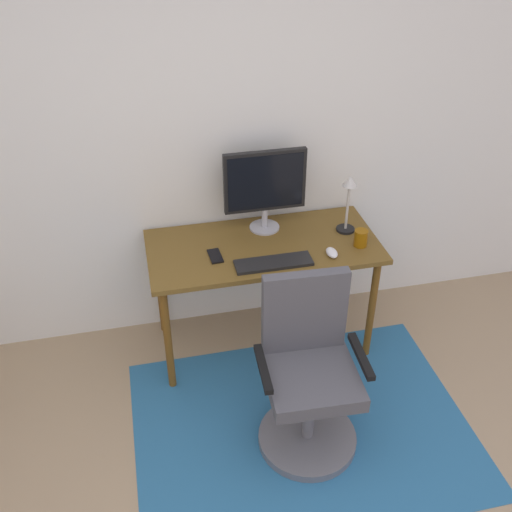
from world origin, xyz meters
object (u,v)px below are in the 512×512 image
at_px(desk, 263,256).
at_px(monitor, 265,184).
at_px(keyboard, 274,263).
at_px(computer_mouse, 332,253).
at_px(cell_phone, 215,256).
at_px(coffee_cup, 361,238).
at_px(office_chair, 308,381).
at_px(desk_lamp, 349,196).

relative_size(desk, monitor, 2.67).
bearing_deg(keyboard, computer_mouse, 2.31).
relative_size(keyboard, cell_phone, 3.07).
distance_m(coffee_cup, cell_phone, 0.84).
bearing_deg(cell_phone, monitor, 31.27).
bearing_deg(office_chair, desk, 96.70).
distance_m(computer_mouse, cell_phone, 0.66).
bearing_deg(desk, computer_mouse, -28.68).
distance_m(desk_lamp, office_chair, 1.10).
distance_m(monitor, coffee_cup, 0.63).
xyz_separation_m(computer_mouse, cell_phone, (-0.64, 0.13, -0.01)).
height_order(keyboard, cell_phone, keyboard).
height_order(desk, office_chair, office_chair).
relative_size(computer_mouse, coffee_cup, 1.04).
xyz_separation_m(desk, keyboard, (0.01, -0.21, 0.09)).
distance_m(computer_mouse, coffee_cup, 0.20).
relative_size(cell_phone, office_chair, 0.14).
distance_m(coffee_cup, desk_lamp, 0.25).
relative_size(monitor, desk_lamp, 1.39).
bearing_deg(desk_lamp, cell_phone, -172.44).
xyz_separation_m(monitor, office_chair, (0.00, -0.95, -0.64)).
xyz_separation_m(desk, cell_phone, (-0.29, -0.06, 0.09)).
relative_size(keyboard, coffee_cup, 4.31).
xyz_separation_m(keyboard, cell_phone, (-0.30, 0.14, -0.00)).
distance_m(keyboard, office_chair, 0.67).
bearing_deg(cell_phone, desk_lamp, 3.98).
distance_m(desk, coffee_cup, 0.57).
height_order(computer_mouse, desk_lamp, desk_lamp).
bearing_deg(monitor, computer_mouse, -50.55).
height_order(computer_mouse, office_chair, office_chair).
bearing_deg(office_chair, coffee_cup, 55.43).
height_order(coffee_cup, cell_phone, coffee_cup).
bearing_deg(coffee_cup, monitor, 148.15).
relative_size(monitor, coffee_cup, 5.03).
height_order(monitor, office_chair, monitor).
bearing_deg(office_chair, computer_mouse, 65.74).
xyz_separation_m(monitor, coffee_cup, (0.49, -0.31, -0.25)).
bearing_deg(computer_mouse, office_chair, -117.01).
bearing_deg(computer_mouse, coffee_cup, 17.21).
relative_size(computer_mouse, cell_phone, 0.74).
relative_size(monitor, keyboard, 1.17).
bearing_deg(cell_phone, computer_mouse, -14.93).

